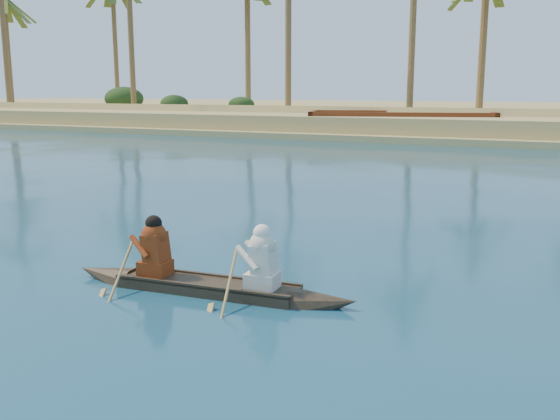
% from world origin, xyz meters
% --- Properties ---
extents(ground, '(160.00, 160.00, 0.00)m').
position_xyz_m(ground, '(0.00, 0.00, 0.00)').
color(ground, '#0B2E4B').
rests_on(ground, ground).
extents(sandy_embankment, '(150.00, 51.00, 1.50)m').
position_xyz_m(sandy_embankment, '(0.00, 46.89, 0.53)').
color(sandy_embankment, tan).
rests_on(sandy_embankment, ground).
extents(palm_grove, '(110.00, 14.00, 16.00)m').
position_xyz_m(palm_grove, '(0.00, 35.00, 8.00)').
color(palm_grove, '#41591F').
rests_on(palm_grove, ground).
extents(shrub_cluster, '(100.00, 6.00, 2.40)m').
position_xyz_m(shrub_cluster, '(0.00, 31.50, 1.20)').
color(shrub_cluster, '#1B3413').
rests_on(shrub_cluster, ground).
extents(canoe, '(4.48, 0.92, 1.23)m').
position_xyz_m(canoe, '(4.22, -3.33, 0.24)').
color(canoe, '#382B1E').
rests_on(canoe, ground).
extents(barge_mid, '(11.54, 6.67, 1.82)m').
position_xyz_m(barge_mid, '(-0.84, 27.00, 0.64)').
color(barge_mid, maroon).
rests_on(barge_mid, ground).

